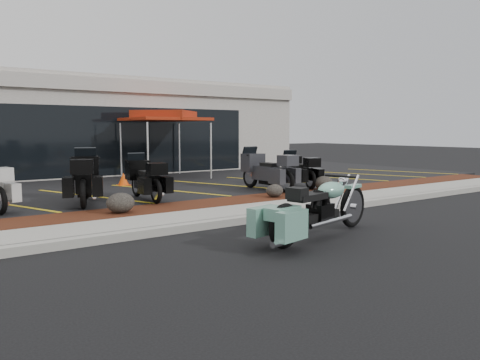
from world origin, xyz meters
TOP-DOWN VIEW (x-y plane):
  - ground at (0.00, 0.00)m, footprint 90.00×90.00m
  - curb at (0.00, 0.90)m, footprint 24.00×0.25m
  - sidewalk at (0.00, 1.60)m, footprint 24.00×1.20m
  - mulch_bed at (0.00, 2.80)m, footprint 24.00×1.20m
  - upper_lot at (0.00, 8.20)m, footprint 26.00×9.60m
  - dealership_building at (0.00, 14.47)m, footprint 18.00×8.16m
  - boulder_left at (-2.51, 2.66)m, footprint 0.61×0.50m
  - boulder_mid at (1.68, 2.63)m, footprint 0.48×0.40m
  - boulder_right at (3.80, 2.96)m, footprint 0.58×0.48m
  - hero_cruiser at (0.93, -0.69)m, footprint 3.22×1.45m
  - touring_black_front at (-2.45, 5.21)m, footprint 1.57×2.44m
  - touring_black_mid at (-1.23, 4.87)m, footprint 0.91×2.06m
  - touring_grey at (2.39, 4.68)m, footprint 0.94×2.22m
  - touring_black_rear at (3.96, 4.64)m, footprint 1.22×2.06m
  - traffic_cone at (-0.58, 7.53)m, footprint 0.45×0.45m
  - popup_canopy at (1.63, 9.00)m, footprint 3.05×3.05m

SIDE VIEW (x-z plane):
  - ground at x=0.00m, z-range 0.00..0.00m
  - curb at x=0.00m, z-range 0.00..0.15m
  - sidewalk at x=0.00m, z-range 0.00..0.15m
  - upper_lot at x=0.00m, z-range 0.00..0.15m
  - mulch_bed at x=0.00m, z-range 0.00..0.16m
  - boulder_mid at x=1.68m, z-range 0.16..0.50m
  - traffic_cone at x=-0.58m, z-range 0.15..0.56m
  - boulder_right at x=3.80m, z-range 0.16..0.57m
  - boulder_left at x=-2.51m, z-range 0.16..0.59m
  - hero_cruiser at x=0.93m, z-range 0.00..1.10m
  - touring_black_rear at x=3.96m, z-range 0.15..1.28m
  - touring_black_mid at x=-1.23m, z-range 0.15..1.32m
  - touring_grey at x=2.39m, z-range 0.15..1.42m
  - touring_black_front at x=-2.45m, z-range 0.15..1.48m
  - dealership_building at x=0.00m, z-range 0.01..4.01m
  - popup_canopy at x=1.63m, z-range 1.15..3.62m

